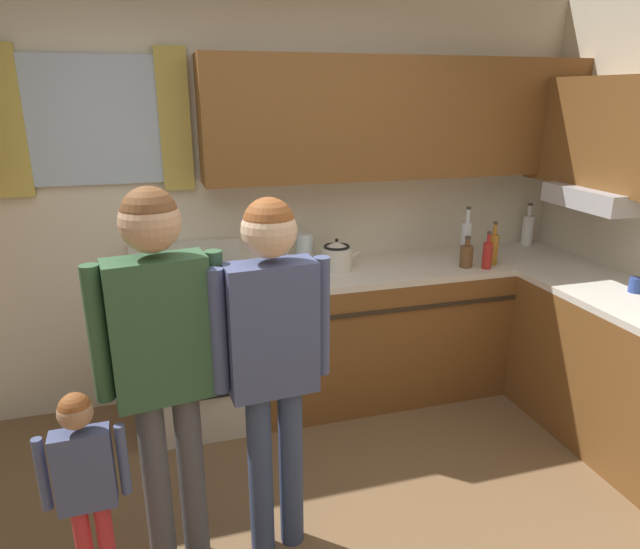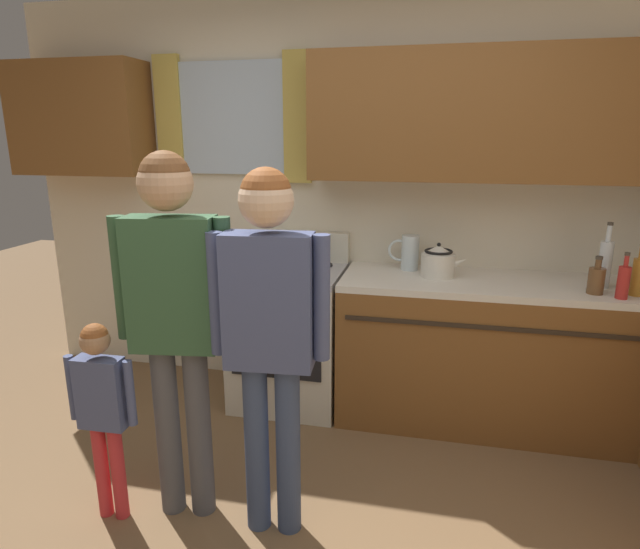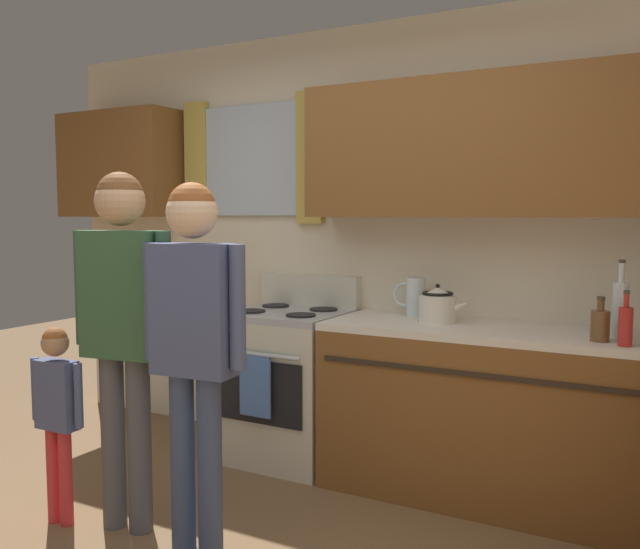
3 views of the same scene
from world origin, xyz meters
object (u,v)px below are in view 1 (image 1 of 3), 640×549
at_px(bottle_milk_white, 528,229).
at_px(small_child, 85,477).
at_px(bottle_tall_clear, 466,240).
at_px(bottle_sauce_red, 487,255).
at_px(bottle_oil_amber, 493,248).
at_px(stovetop_kettle, 337,255).
at_px(mug_cobalt_blue, 636,285).
at_px(bottle_squat_brown, 466,256).
at_px(adult_holding_child, 162,345).
at_px(adult_in_plaid, 272,343).
at_px(stove_oven, 195,350).
at_px(water_pitcher, 304,250).

relative_size(bottle_milk_white, small_child, 0.33).
bearing_deg(bottle_tall_clear, small_child, -151.56).
bearing_deg(bottle_sauce_red, bottle_milk_white, 35.59).
xyz_separation_m(bottle_milk_white, bottle_oil_amber, (-0.53, -0.37, -0.01)).
relative_size(bottle_milk_white, stovetop_kettle, 1.14).
height_order(bottle_oil_amber, mug_cobalt_blue, bottle_oil_amber).
xyz_separation_m(bottle_squat_brown, adult_holding_child, (-1.93, -1.00, 0.07)).
bearing_deg(adult_in_plaid, bottle_squat_brown, 34.49).
bearing_deg(bottle_oil_amber, bottle_squat_brown, -177.69).
xyz_separation_m(adult_in_plaid, small_child, (-0.75, -0.09, -0.42)).
bearing_deg(stovetop_kettle, adult_holding_child, -132.95).
distance_m(bottle_sauce_red, adult_in_plaid, 1.87).
bearing_deg(bottle_tall_clear, bottle_milk_white, 20.07).
distance_m(bottle_sauce_red, small_child, 2.61).
height_order(bottle_tall_clear, stovetop_kettle, bottle_tall_clear).
distance_m(bottle_tall_clear, mug_cobalt_blue, 1.04).
bearing_deg(mug_cobalt_blue, stove_oven, 160.48).
height_order(bottle_milk_white, bottle_tall_clear, bottle_tall_clear).
height_order(bottle_squat_brown, bottle_oil_amber, bottle_oil_amber).
relative_size(bottle_oil_amber, adult_holding_child, 0.17).
bearing_deg(mug_cobalt_blue, bottle_squat_brown, 133.80).
distance_m(bottle_squat_brown, bottle_oil_amber, 0.20).
xyz_separation_m(bottle_sauce_red, bottle_tall_clear, (-0.04, 0.20, 0.05)).
bearing_deg(water_pitcher, mug_cobalt_blue, -31.18).
distance_m(bottle_tall_clear, bottle_oil_amber, 0.18).
bearing_deg(adult_in_plaid, bottle_tall_clear, 36.57).
bearing_deg(adult_holding_child, adult_in_plaid, -3.00).
xyz_separation_m(bottle_tall_clear, adult_in_plaid, (-1.57, -1.16, -0.03)).
relative_size(bottle_milk_white, water_pitcher, 1.42).
xyz_separation_m(stove_oven, water_pitcher, (0.74, 0.16, 0.54)).
bearing_deg(small_child, bottle_milk_white, 26.68).
xyz_separation_m(stove_oven, small_child, (-0.50, -1.28, 0.13)).
bearing_deg(bottle_milk_white, bottle_sauce_red, -144.41).
bearing_deg(adult_holding_child, stovetop_kettle, 47.05).
bearing_deg(stove_oven, bottle_tall_clear, -0.65).
bearing_deg(bottle_squat_brown, stovetop_kettle, 167.82).
distance_m(bottle_squat_brown, adult_in_plaid, 1.81).
bearing_deg(bottle_oil_amber, stovetop_kettle, 170.59).
height_order(bottle_milk_white, bottle_sauce_red, bottle_milk_white).
bearing_deg(adult_in_plaid, stove_oven, 102.12).
bearing_deg(small_child, bottle_oil_amber, 24.76).
distance_m(bottle_tall_clear, adult_in_plaid, 1.95).
distance_m(bottle_oil_amber, stovetop_kettle, 1.04).
relative_size(stove_oven, mug_cobalt_blue, 9.58).
distance_m(stove_oven, mug_cobalt_blue, 2.62).
bearing_deg(bottle_tall_clear, bottle_sauce_red, -79.05).
bearing_deg(water_pitcher, bottle_milk_white, 1.98).
bearing_deg(water_pitcher, bottle_sauce_red, -18.89).
height_order(bottle_oil_amber, water_pitcher, bottle_oil_amber).
bearing_deg(bottle_squat_brown, bottle_tall_clear, 62.26).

